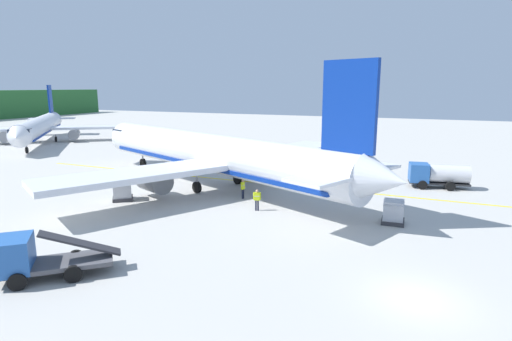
% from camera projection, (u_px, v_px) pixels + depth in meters
% --- Properties ---
extents(airliner_foreground, '(33.29, 39.55, 11.90)m').
position_uv_depth(airliner_foreground, '(212.00, 154.00, 41.36)').
color(airliner_foreground, silver).
rests_on(airliner_foreground, ground).
extents(airliner_mid_apron, '(29.35, 26.39, 10.33)m').
position_uv_depth(airliner_mid_apron, '(40.00, 127.00, 74.02)').
color(airliner_mid_apron, silver).
rests_on(airliner_mid_apron, ground).
extents(service_truck_fuel, '(2.99, 5.92, 2.40)m').
position_uv_depth(service_truck_fuel, '(437.00, 174.00, 41.36)').
color(service_truck_fuel, '#2659A5').
rests_on(service_truck_fuel, ground).
extents(service_truck_baggage, '(5.49, 5.72, 2.57)m').
position_uv_depth(service_truck_baggage, '(34.00, 258.00, 21.70)').
color(service_truck_baggage, '#2659A5').
rests_on(service_truck_baggage, ground).
extents(cargo_container_near, '(2.42, 2.42, 1.84)m').
position_uv_depth(cargo_container_near, '(122.00, 191.00, 36.97)').
color(cargo_container_near, '#333338').
rests_on(cargo_container_near, ground).
extents(cargo_container_mid, '(1.70, 1.70, 1.88)m').
position_uv_depth(cargo_container_mid, '(393.00, 212.00, 30.61)').
color(cargo_container_mid, '#333338').
rests_on(cargo_container_mid, ground).
extents(crew_marshaller, '(0.35, 0.61, 1.78)m').
position_uv_depth(crew_marshaller, '(257.00, 198.00, 33.78)').
color(crew_marshaller, '#191E33').
rests_on(crew_marshaller, ground).
extents(crew_loader_left, '(0.62, 0.31, 1.68)m').
position_uv_depth(crew_loader_left, '(348.00, 165.00, 48.20)').
color(crew_loader_left, '#191E33').
rests_on(crew_loader_left, ground).
extents(crew_loader_right, '(0.63, 0.24, 1.78)m').
position_uv_depth(crew_loader_right, '(243.00, 187.00, 37.41)').
color(crew_loader_right, '#191E33').
rests_on(crew_loader_right, ground).
extents(apron_guide_line, '(0.30, 60.00, 0.01)m').
position_uv_depth(apron_guide_line, '(266.00, 183.00, 43.47)').
color(apron_guide_line, yellow).
rests_on(apron_guide_line, ground).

